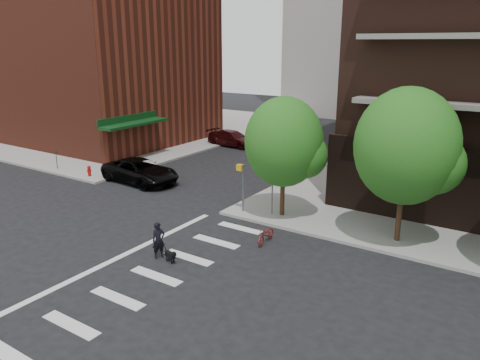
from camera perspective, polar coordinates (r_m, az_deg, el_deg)
ground at (r=21.15m, az=-16.17°, el=-9.09°), size 120.00×120.00×0.00m
sidewalk_nw at (r=53.83m, az=-14.33°, el=6.48°), size 31.00×33.00×0.15m
crosswalk at (r=19.65m, az=-11.89°, el=-10.79°), size 3.85×13.00×0.01m
midrise_nw at (r=47.65m, az=-18.16°, el=17.16°), size 21.40×15.50×20.00m
tree_a at (r=23.77m, az=5.37°, el=4.62°), size 4.00×4.00×5.90m
tree_b at (r=21.56m, az=19.59°, el=3.88°), size 4.50×4.50×6.65m
pedestrian_signal at (r=24.65m, az=1.15°, el=-0.14°), size 2.18×0.67×2.60m
fire_hydrant at (r=33.33m, az=-17.92°, el=1.13°), size 0.24×0.24×0.73m
parking_meter at (r=35.99m, az=-21.49°, el=2.54°), size 0.10×0.08×1.32m
parked_car_black at (r=31.37m, az=-12.06°, el=1.07°), size 2.95×5.75×1.55m
parked_car_maroon at (r=41.71m, az=-0.91°, el=5.08°), size 2.12×4.85×1.39m
parked_car_silver at (r=43.48m, az=4.55°, el=5.55°), size 1.84×4.54×1.46m
scooter at (r=21.62m, az=3.21°, el=-6.68°), size 0.67×1.58×0.81m
dog_walker at (r=20.33m, az=-9.90°, el=-7.25°), size 0.69×0.59×1.60m
dog at (r=19.99m, az=-8.46°, el=-9.02°), size 0.67×0.31×0.55m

